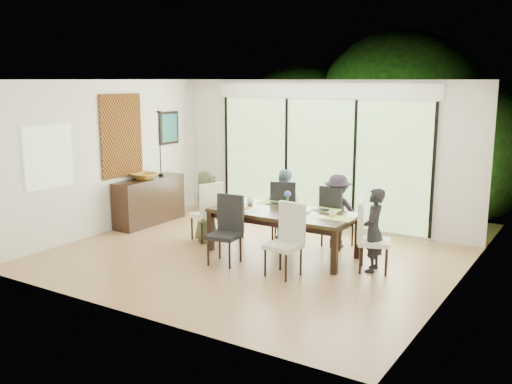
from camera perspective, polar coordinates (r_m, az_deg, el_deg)
The scene contains 62 objects.
floor at distance 8.82m, azimuth -0.87°, elevation -6.68°, with size 6.00×5.00×0.01m, color brown.
ceiling at distance 8.40m, azimuth -0.93°, elevation 11.20°, with size 6.00×5.00×0.01m, color white.
wall_back at distance 10.68m, azimuth 6.48°, elevation 3.85°, with size 6.00×0.02×2.70m, color silver.
wall_front at distance 6.58m, azimuth -12.89°, elevation -0.98°, with size 6.00×0.02×2.70m, color white.
wall_left at distance 10.44m, azimuth -14.91°, elevation 3.37°, with size 0.02×5.00×2.70m, color silver.
wall_right at distance 7.34m, azimuth 19.22°, elevation -0.08°, with size 0.02×5.00×2.70m, color silver.
glass_doors at distance 10.66m, azimuth 6.37°, elevation 3.03°, with size 4.20×0.02×2.30m, color #598C3F.
blinds_header at distance 10.55m, azimuth 6.50°, elevation 10.03°, with size 4.40×0.06×0.28m, color white.
mullion_a at distance 11.71m, azimuth -2.96°, elevation 3.81°, with size 0.05×0.04×2.30m, color black.
mullion_b at distance 10.97m, azimuth 3.05°, elevation 3.31°, with size 0.05×0.04×2.30m, color black.
mullion_c at distance 10.37m, azimuth 9.83°, elevation 2.70°, with size 0.05×0.04×2.30m, color black.
mullion_d at distance 9.93m, azimuth 17.31°, elevation 1.98°, with size 0.05×0.04×2.30m, color black.
side_window at distance 9.62m, azimuth -20.01°, elevation 3.33°, with size 0.02×0.90×1.00m, color #8CAD7F.
deck at distance 11.73m, azimuth 8.22°, elevation -2.49°, with size 6.00×1.80×0.10m, color brown.
rail_top at distance 12.32m, azimuth 9.82°, elevation 0.98°, with size 6.00×0.08×0.06m, color #4F3022.
foliage_left at distance 13.86m, azimuth 4.62°, elevation 5.95°, with size 3.20×3.20×3.20m, color #14380F.
foliage_mid at distance 13.53m, azimuth 14.19°, elevation 7.04°, with size 4.00×4.00×4.00m, color #14380F.
foliage_right at distance 12.36m, azimuth 20.86°, elevation 3.76°, with size 2.80×2.80×2.80m, color #14380F.
foliage_far at distance 14.53m, azimuth 11.25°, elevation 6.73°, with size 3.60×3.60×3.60m, color #14380F.
table_top at distance 8.86m, azimuth 2.70°, elevation -2.07°, with size 2.24×1.03×0.06m, color black.
table_apron at distance 8.88m, azimuth 2.70°, elevation -2.60°, with size 2.06×0.84×0.09m, color black.
table_leg_fl at distance 9.17m, azimuth -4.55°, elevation -3.89°, with size 0.08×0.08×0.65m, color black.
table_leg_fr at distance 8.11m, azimuth 7.86°, elevation -5.99°, with size 0.08×0.08×0.65m, color black.
table_leg_bl at distance 9.85m, azimuth -1.57°, elevation -2.80°, with size 0.08×0.08×0.65m, color black.
table_leg_br at distance 8.87m, azimuth 10.16°, elevation -4.56°, with size 0.08×0.08×0.65m, color black.
chair_left_end at distance 9.70m, azimuth -5.05°, elevation -1.89°, with size 0.43×0.43×1.03m, color white, non-canonical shape.
chair_right_end at distance 8.29m, azimuth 11.78°, elevation -4.37°, with size 0.43×0.43×1.03m, color white, non-canonical shape.
chair_far_left at distance 9.83m, azimuth 2.85°, elevation -1.68°, with size 0.43×0.43×1.03m, color black, non-canonical shape.
chair_far_right at distance 9.40m, azimuth 8.18°, elevation -2.39°, with size 0.43×0.43×1.03m, color black, non-canonical shape.
chair_near_left at distance 8.44m, azimuth -3.19°, elevation -3.85°, with size 0.43×0.43×1.03m, color black, non-canonical shape.
chair_near_right at distance 7.93m, azimuth 2.74°, elevation -4.86°, with size 0.43×0.43×1.03m, color beige, non-canonical shape.
person_left_end at distance 9.67m, azimuth -4.96°, elevation -1.39°, with size 0.56×0.35×1.21m, color #465237.
person_right_end at distance 8.27m, azimuth 11.67°, elevation -3.76°, with size 0.56×0.35×1.21m, color black.
person_far_left at distance 9.79m, azimuth 2.80°, elevation -1.20°, with size 0.56×0.35×1.21m, color gray.
person_far_right at distance 9.36m, azimuth 8.14°, elevation -1.89°, with size 0.56×0.35×1.21m, color #292030.
placemat_left at distance 9.34m, azimuth -2.38°, elevation -1.17°, with size 0.41×0.30×0.01m, color #AAC747.
placemat_right at distance 8.44m, azimuth 8.33°, elevation -2.63°, with size 0.41×0.30×0.01m, color #A5B942.
placemat_far_l at distance 9.41m, azimuth 1.52°, elevation -1.08°, with size 0.41×0.30×0.01m, color #92BE44.
placemat_far_r at distance 8.95m, azimuth 7.03°, elevation -1.79°, with size 0.41×0.30×0.01m, color #8FBA42.
placemat_paper at distance 8.88m, azimuth -1.34°, elevation -1.82°, with size 0.41×0.30×0.01m, color white.
tablet_far_l at distance 9.31m, azimuth 1.89°, elevation -1.15°, with size 0.24×0.17×0.01m, color black.
tablet_far_r at distance 8.93m, azimuth 6.61°, elevation -1.77°, with size 0.22×0.16×0.01m, color black.
papers at distance 8.49m, azimuth 6.65°, elevation -2.50°, with size 0.28×0.21×0.00m, color white.
platter_base at distance 8.88m, azimuth -1.34°, elevation -1.73°, with size 0.24×0.24×0.02m, color white.
platter_snacks at distance 8.87m, azimuth -1.34°, elevation -1.62°, with size 0.19×0.19×0.01m, color orange.
vase at distance 8.86m, azimuth 3.15°, elevation -1.51°, with size 0.07×0.07×0.11m, color silver.
hyacinth_stems at distance 8.83m, azimuth 3.15°, elevation -0.80°, with size 0.04×0.04×0.15m, color #337226.
hyacinth_blooms at distance 8.81m, azimuth 3.16°, elevation -0.21°, with size 0.10×0.10×0.10m, color #4A59B9.
laptop at distance 9.20m, azimuth -2.22°, elevation -1.30°, with size 0.31×0.20×0.02m, color silver.
cup_a at distance 9.32m, azimuth -0.59°, elevation -0.93°, with size 0.12×0.12×0.09m, color white.
cup_b at distance 8.69m, azimuth 3.24°, elevation -1.86°, with size 0.09×0.09×0.09m, color white.
cup_c at distance 8.58m, azimuth 7.70°, elevation -2.10°, with size 0.12×0.12×0.09m, color white.
book at distance 8.78m, azimuth 4.29°, elevation -1.97°, with size 0.15×0.21×0.02m, color white.
sideboard at distance 11.00m, azimuth -10.61°, elevation -0.89°, with size 0.44×1.55×0.87m, color black.
bowl at distance 10.84m, azimuth -11.06°, elevation 1.56°, with size 0.46×0.46×0.11m, color olive.
candlestick_base at distance 11.17m, azimuth -9.48°, elevation 1.71°, with size 0.10×0.10×0.04m, color black.
candlestick_shaft at distance 11.09m, azimuth -9.58°, elevation 4.82°, with size 0.02×0.02×1.21m, color black.
candlestick_pan at distance 11.04m, azimuth -9.69°, elevation 7.91°, with size 0.10×0.10×0.03m, color black.
candle at distance 11.03m, azimuth -9.70°, elevation 8.21°, with size 0.03×0.03×0.10m, color silver.
tapestry at distance 10.64m, azimuth -13.29°, elevation 5.50°, with size 0.02×1.00×1.50m, color brown.
art_frame at distance 11.59m, azimuth -8.71°, elevation 6.36°, with size 0.03×0.55×0.65m, color black.
art_canvas at distance 11.57m, azimuth -8.63°, elevation 6.35°, with size 0.01×0.45×0.55m, color #195252.
Camera 1 is at (4.58, -7.04, 2.71)m, focal length 40.00 mm.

